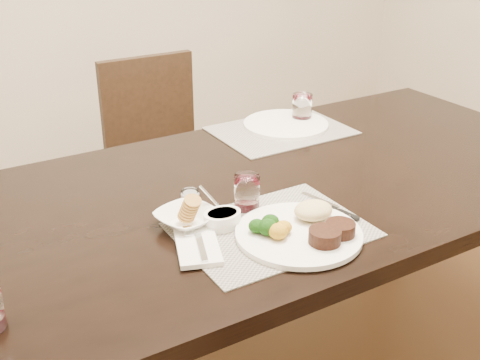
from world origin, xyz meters
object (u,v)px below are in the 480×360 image
chair_far (160,152)px  steak_knife (338,210)px  dinner_plate (304,229)px  far_plate (286,124)px  wine_glass_near (247,194)px  cracker_bowl (186,217)px

chair_far → steak_knife: (-0.00, -1.18, 0.26)m
dinner_plate → far_plate: bearing=44.3°
chair_far → wine_glass_near: (-0.19, -1.04, 0.29)m
dinner_plate → cracker_bowl: cracker_bowl is taller
steak_knife → cracker_bowl: size_ratio=1.15×
steak_knife → dinner_plate: bearing=-173.3°
dinner_plate → steak_knife: bearing=5.4°
chair_far → steak_knife: 1.21m
cracker_bowl → steak_knife: bearing=-21.1°
chair_far → steak_knife: chair_far is taller
chair_far → far_plate: size_ratio=2.94×
steak_knife → cracker_bowl: 0.40m
cracker_bowl → wine_glass_near: (0.18, -0.00, 0.02)m
far_plate → cracker_bowl: bearing=-143.4°
chair_far → steak_knife: bearing=-90.1°
cracker_bowl → wine_glass_near: 0.18m
chair_far → dinner_plate: size_ratio=2.90×
wine_glass_near → far_plate: 0.65m
dinner_plate → steak_knife: dinner_plate is taller
steak_knife → far_plate: (0.26, 0.61, 0.00)m
cracker_bowl → far_plate: cracker_bowl is taller
cracker_bowl → wine_glass_near: bearing=-0.1°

